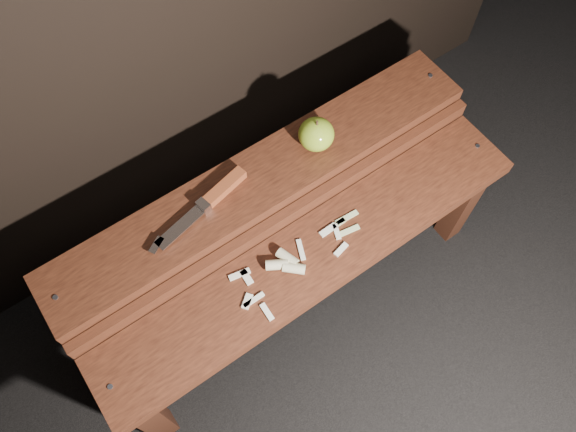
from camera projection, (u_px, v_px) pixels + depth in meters
ground at (299, 295)px, 1.78m from camera, size 60.00×60.00×0.00m
bench_front_tier at (315, 267)px, 1.45m from camera, size 1.20×0.20×0.42m
bench_rear_tier at (265, 193)px, 1.48m from camera, size 1.20×0.21×0.50m
apple at (316, 134)px, 1.41m from camera, size 0.09×0.09×0.10m
knife at (214, 197)px, 1.36m from camera, size 0.30×0.09×0.03m
apple_scraps at (290, 262)px, 1.37m from camera, size 0.39×0.15×0.03m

